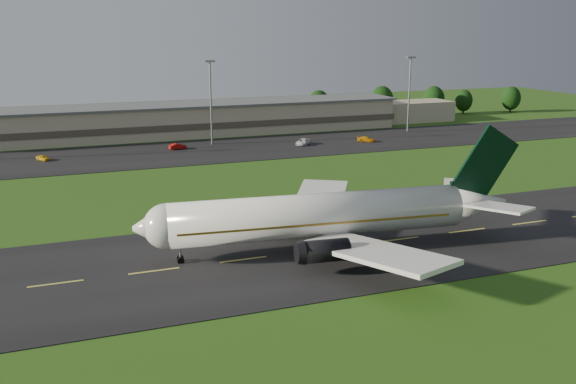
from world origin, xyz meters
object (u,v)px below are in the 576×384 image
object	(u,v)px
terminal	(202,119)
service_vehicle_c	(303,142)
airliner	(324,216)
light_mast_centre	(211,92)
service_vehicle_a	(43,158)
light_mast_east	(410,85)
service_vehicle_d	(366,139)
service_vehicle_b	(178,146)

from	to	relation	value
terminal	service_vehicle_c	size ratio (longest dim) A/B	27.52
airliner	light_mast_centre	world-z (taller)	light_mast_centre
airliner	service_vehicle_a	distance (m)	80.88
light_mast_centre	service_vehicle_c	size ratio (longest dim) A/B	3.86
service_vehicle_a	service_vehicle_c	xyz separation A→B (m)	(59.48, -2.11, 0.13)
service_vehicle_c	light_mast_east	bearing A→B (deg)	54.04
light_mast_centre	terminal	bearing A→B (deg)	85.05
service_vehicle_c	terminal	bearing A→B (deg)	167.10
light_mast_centre	service_vehicle_c	world-z (taller)	light_mast_centre
light_mast_centre	service_vehicle_d	size ratio (longest dim) A/B	4.47
light_mast_centre	service_vehicle_c	distance (m)	25.30
terminal	light_mast_east	world-z (taller)	light_mast_east
light_mast_east	service_vehicle_b	distance (m)	65.47
airliner	light_mast_east	bearing A→B (deg)	59.26
service_vehicle_a	service_vehicle_b	xyz separation A→B (m)	(29.72, 2.84, 0.08)
terminal	light_mast_centre	xyz separation A→B (m)	(-1.40, -16.18, 8.75)
light_mast_east	service_vehicle_b	bearing A→B (deg)	-176.56
service_vehicle_a	service_vehicle_d	xyz separation A→B (m)	(75.95, -3.77, 0.06)
terminal	light_mast_centre	world-z (taller)	light_mast_centre
service_vehicle_c	service_vehicle_b	bearing A→B (deg)	-149.74
service_vehicle_a	terminal	bearing A→B (deg)	-5.90
light_mast_centre	service_vehicle_a	distance (m)	41.33
light_mast_centre	service_vehicle_b	world-z (taller)	light_mast_centre
light_mast_east	service_vehicle_c	distance (m)	37.54
service_vehicle_d	light_mast_centre	bearing A→B (deg)	110.48
airliner	service_vehicle_b	xyz separation A→B (m)	(-4.04, 76.23, -3.88)
airliner	light_mast_centre	size ratio (longest dim) A/B	2.52
terminal	service_vehicle_c	distance (m)	31.62
service_vehicle_d	airliner	bearing A→B (deg)	-174.94
light_mast_centre	service_vehicle_d	bearing A→B (deg)	-15.80
service_vehicle_a	service_vehicle_c	size ratio (longest dim) A/B	0.67
terminal	service_vehicle_b	world-z (taller)	terminal
light_mast_east	service_vehicle_d	xyz separation A→B (m)	(-18.02, -10.47, -11.98)
service_vehicle_b	service_vehicle_d	distance (m)	46.70
service_vehicle_d	service_vehicle_b	bearing A→B (deg)	118.15
service_vehicle_b	service_vehicle_c	bearing A→B (deg)	-111.46
service_vehicle_b	service_vehicle_c	size ratio (longest dim) A/B	0.79
terminal	light_mast_east	size ratio (longest dim) A/B	7.13
terminal	service_vehicle_a	xyz separation A→B (m)	(-40.37, -22.88, -3.29)
airliner	light_mast_east	world-z (taller)	light_mast_east
terminal	service_vehicle_d	size ratio (longest dim) A/B	31.83
light_mast_centre	light_mast_east	distance (m)	55.00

